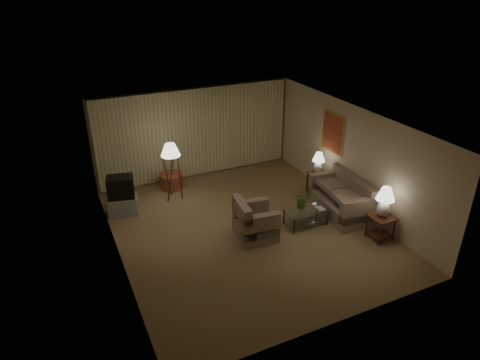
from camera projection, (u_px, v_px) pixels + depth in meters
name	position (u px, v px, depth m)	size (l,w,h in m)	color
ground	(246.00, 228.00, 10.45)	(7.00, 7.00, 0.00)	#998354
room_shell	(221.00, 141.00, 10.92)	(6.04, 7.02, 2.72)	beige
sofa	(340.00, 200.00, 10.92)	(2.00, 1.29, 0.80)	gray
armchair	(256.00, 222.00, 9.96)	(1.12, 1.09, 0.77)	gray
side_table_near	(381.00, 223.00, 9.88)	(0.53, 0.53, 0.60)	#3C2110
side_table_far	(317.00, 179.00, 12.00)	(0.51, 0.43, 0.60)	#3C2110
table_lamp_near	(385.00, 200.00, 9.60)	(0.43, 0.43, 0.74)	silver
table_lamp_far	(319.00, 161.00, 11.75)	(0.35, 0.35, 0.61)	silver
coffee_table	(306.00, 215.00, 10.49)	(1.11, 0.60, 0.41)	silver
tv_cabinet	(123.00, 205.00, 10.97)	(0.82, 0.61, 0.50)	#A6A5A8
crt_tv	(121.00, 187.00, 10.74)	(0.73, 0.59, 0.55)	black
floor_lamp	(172.00, 171.00, 11.47)	(0.52, 0.52, 1.61)	#3C2110
ottoman	(171.00, 181.00, 12.33)	(0.65, 0.65, 0.43)	#9C4F35
vase	(301.00, 208.00, 10.34)	(0.15, 0.15, 0.15)	white
flowers	(302.00, 198.00, 10.21)	(0.39, 0.34, 0.43)	#466D30
book	(317.00, 209.00, 10.44)	(0.18, 0.24, 0.02)	olive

